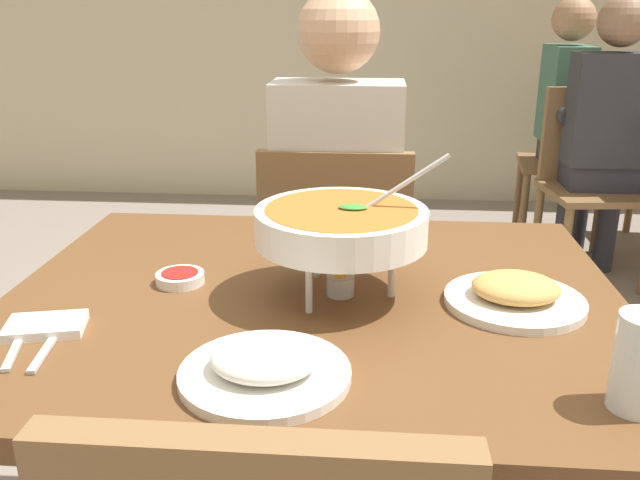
{
  "coord_description": "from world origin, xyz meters",
  "views": [
    {
      "loc": [
        0.1,
        -1.1,
        1.26
      ],
      "look_at": [
        0.0,
        0.15,
        0.82
      ],
      "focal_mm": 37.62,
      "sensor_mm": 36.0,
      "label": 1
    }
  ],
  "objects_px": {
    "chair_diner_main": "(336,274)",
    "chair_bg_left": "(590,172)",
    "curry_bowl": "(341,226)",
    "appetizer_plate": "(515,294)",
    "chair_bg_middle": "(580,152)",
    "patron_bg_middle": "(571,109)",
    "drink_glass": "(640,368)",
    "patron_bg_left": "(606,125)",
    "sauce_dish": "(180,277)",
    "diner_main": "(338,194)",
    "rice_plate": "(265,366)",
    "dining_table_main": "(313,354)"
  },
  "relations": [
    {
      "from": "curry_bowl",
      "to": "sauce_dish",
      "type": "bearing_deg",
      "value": 174.93
    },
    {
      "from": "dining_table_main",
      "to": "chair_diner_main",
      "type": "relative_size",
      "value": 1.22
    },
    {
      "from": "chair_bg_left",
      "to": "drink_glass",
      "type": "bearing_deg",
      "value": -105.68
    },
    {
      "from": "curry_bowl",
      "to": "patron_bg_left",
      "type": "bearing_deg",
      "value": 61.82
    },
    {
      "from": "appetizer_plate",
      "to": "chair_bg_middle",
      "type": "bearing_deg",
      "value": 71.67
    },
    {
      "from": "diner_main",
      "to": "curry_bowl",
      "type": "xyz_separation_m",
      "value": [
        0.05,
        -0.77,
        0.16
      ]
    },
    {
      "from": "appetizer_plate",
      "to": "drink_glass",
      "type": "height_order",
      "value": "drink_glass"
    },
    {
      "from": "patron_bg_left",
      "to": "chair_diner_main",
      "type": "bearing_deg",
      "value": -131.01
    },
    {
      "from": "curry_bowl",
      "to": "chair_bg_middle",
      "type": "xyz_separation_m",
      "value": [
        1.17,
        2.61,
        -0.39
      ]
    },
    {
      "from": "dining_table_main",
      "to": "patron_bg_middle",
      "type": "distance_m",
      "value": 2.83
    },
    {
      "from": "dining_table_main",
      "to": "chair_bg_left",
      "type": "height_order",
      "value": "chair_bg_left"
    },
    {
      "from": "curry_bowl",
      "to": "appetizer_plate",
      "type": "xyz_separation_m",
      "value": [
        0.3,
        -0.02,
        -0.11
      ]
    },
    {
      "from": "curry_bowl",
      "to": "appetizer_plate",
      "type": "relative_size",
      "value": 1.39
    },
    {
      "from": "chair_bg_middle",
      "to": "drink_glass",
      "type": "bearing_deg",
      "value": -104.83
    },
    {
      "from": "chair_bg_middle",
      "to": "patron_bg_middle",
      "type": "distance_m",
      "value": 0.25
    },
    {
      "from": "curry_bowl",
      "to": "dining_table_main",
      "type": "bearing_deg",
      "value": -178.41
    },
    {
      "from": "sauce_dish",
      "to": "chair_bg_left",
      "type": "bearing_deg",
      "value": 56.54
    },
    {
      "from": "chair_diner_main",
      "to": "chair_bg_middle",
      "type": "height_order",
      "value": "same"
    },
    {
      "from": "curry_bowl",
      "to": "sauce_dish",
      "type": "xyz_separation_m",
      "value": [
        -0.3,
        0.03,
        -0.12
      ]
    },
    {
      "from": "rice_plate",
      "to": "sauce_dish",
      "type": "xyz_separation_m",
      "value": [
        -0.21,
        0.32,
        -0.01
      ]
    },
    {
      "from": "drink_glass",
      "to": "chair_diner_main",
      "type": "bearing_deg",
      "value": 112.63
    },
    {
      "from": "chair_bg_left",
      "to": "patron_bg_middle",
      "type": "relative_size",
      "value": 0.69
    },
    {
      "from": "diner_main",
      "to": "chair_bg_left",
      "type": "relative_size",
      "value": 1.46
    },
    {
      "from": "dining_table_main",
      "to": "chair_diner_main",
      "type": "bearing_deg",
      "value": 90.0
    },
    {
      "from": "appetizer_plate",
      "to": "rice_plate",
      "type": "bearing_deg",
      "value": -144.76
    },
    {
      "from": "dining_table_main",
      "to": "appetizer_plate",
      "type": "xyz_separation_m",
      "value": [
        0.35,
        -0.02,
        0.14
      ]
    },
    {
      "from": "dining_table_main",
      "to": "chair_diner_main",
      "type": "xyz_separation_m",
      "value": [
        -0.0,
        0.74,
        -0.14
      ]
    },
    {
      "from": "rice_plate",
      "to": "appetizer_plate",
      "type": "distance_m",
      "value": 0.48
    },
    {
      "from": "sauce_dish",
      "to": "patron_bg_middle",
      "type": "relative_size",
      "value": 0.07
    },
    {
      "from": "sauce_dish",
      "to": "patron_bg_left",
      "type": "relative_size",
      "value": 0.07
    },
    {
      "from": "chair_diner_main",
      "to": "drink_glass",
      "type": "relative_size",
      "value": 6.92
    },
    {
      "from": "drink_glass",
      "to": "chair_bg_middle",
      "type": "relative_size",
      "value": 0.14
    },
    {
      "from": "chair_diner_main",
      "to": "chair_bg_middle",
      "type": "xyz_separation_m",
      "value": [
        1.22,
        1.87,
        0.0
      ]
    },
    {
      "from": "dining_table_main",
      "to": "chair_diner_main",
      "type": "distance_m",
      "value": 0.76
    },
    {
      "from": "chair_diner_main",
      "to": "chair_bg_left",
      "type": "distance_m",
      "value": 1.79
    },
    {
      "from": "chair_bg_middle",
      "to": "patron_bg_left",
      "type": "height_order",
      "value": "patron_bg_left"
    },
    {
      "from": "chair_diner_main",
      "to": "chair_bg_left",
      "type": "xyz_separation_m",
      "value": [
        1.13,
        1.38,
        0.0
      ]
    },
    {
      "from": "chair_bg_left",
      "to": "patron_bg_middle",
      "type": "bearing_deg",
      "value": 89.44
    },
    {
      "from": "drink_glass",
      "to": "patron_bg_left",
      "type": "distance_m",
      "value": 2.51
    },
    {
      "from": "dining_table_main",
      "to": "patron_bg_left",
      "type": "relative_size",
      "value": 0.84
    },
    {
      "from": "dining_table_main",
      "to": "diner_main",
      "type": "height_order",
      "value": "diner_main"
    },
    {
      "from": "diner_main",
      "to": "patron_bg_middle",
      "type": "height_order",
      "value": "same"
    },
    {
      "from": "diner_main",
      "to": "drink_glass",
      "type": "distance_m",
      "value": 1.19
    },
    {
      "from": "chair_bg_middle",
      "to": "patron_bg_middle",
      "type": "bearing_deg",
      "value": -164.68
    },
    {
      "from": "chair_diner_main",
      "to": "chair_bg_middle",
      "type": "distance_m",
      "value": 2.23
    },
    {
      "from": "curry_bowl",
      "to": "chair_bg_middle",
      "type": "height_order",
      "value": "curry_bowl"
    },
    {
      "from": "patron_bg_left",
      "to": "patron_bg_middle",
      "type": "distance_m",
      "value": 0.51
    },
    {
      "from": "dining_table_main",
      "to": "rice_plate",
      "type": "distance_m",
      "value": 0.33
    },
    {
      "from": "sauce_dish",
      "to": "appetizer_plate",
      "type": "bearing_deg",
      "value": -4.51
    },
    {
      "from": "rice_plate",
      "to": "appetizer_plate",
      "type": "height_order",
      "value": "same"
    }
  ]
}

